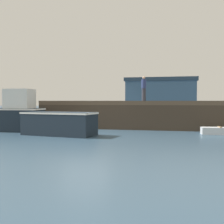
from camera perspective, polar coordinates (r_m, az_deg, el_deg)
ground at (r=14.54m, az=-5.38°, el=-4.69°), size 120.00×160.00×0.10m
pier at (r=19.89m, az=7.25°, el=1.41°), size 13.08×7.86×1.70m
fishing_boat_near_left at (r=17.00m, az=-19.02°, el=-0.34°), size 3.54×1.63×2.36m
fishing_boat_near_right at (r=14.40m, az=-10.46°, el=-2.15°), size 3.85×1.94×1.15m
rowboat at (r=15.50m, az=20.59°, el=-3.53°), size 1.85×0.82×0.40m
dockworker at (r=20.58m, az=6.33°, el=4.67°), size 0.34×0.34×1.74m
warehouse at (r=42.89m, az=9.77°, el=3.24°), size 9.97×7.24×4.95m
mooring_buoy_foreground at (r=14.11m, az=-4.90°, el=-3.25°), size 0.62×0.62×0.78m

